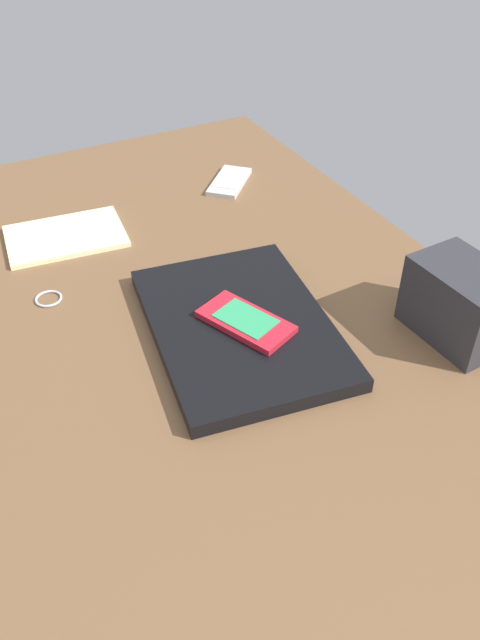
{
  "coord_description": "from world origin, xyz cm",
  "views": [
    {
      "loc": [
        60.04,
        -23.8,
        56.67
      ],
      "look_at": [
        3.6,
        5.7,
        5.0
      ],
      "focal_mm": 36.42,
      "sensor_mm": 36.0,
      "label": 1
    }
  ],
  "objects_px": {
    "desk_organizer": "(461,303)",
    "notepad": "(66,236)",
    "cell_phone_on_desk": "(229,182)",
    "cell_phone_on_laptop": "(246,321)",
    "key_ring": "(49,299)",
    "laptop_closed": "(240,326)"
  },
  "relations": [
    {
      "from": "cell_phone_on_laptop",
      "to": "cell_phone_on_desk",
      "type": "height_order",
      "value": "cell_phone_on_laptop"
    },
    {
      "from": "laptop_closed",
      "to": "cell_phone_on_desk",
      "type": "xyz_separation_m",
      "value": [
        -0.37,
        0.17,
        -0.01
      ]
    },
    {
      "from": "key_ring",
      "to": "cell_phone_on_desk",
      "type": "bearing_deg",
      "value": 116.8
    },
    {
      "from": "cell_phone_on_laptop",
      "to": "cell_phone_on_desk",
      "type": "bearing_deg",
      "value": 155.97
    },
    {
      "from": "cell_phone_on_laptop",
      "to": "desk_organizer",
      "type": "xyz_separation_m",
      "value": [
        0.12,
        0.24,
        0.02
      ]
    },
    {
      "from": "notepad",
      "to": "key_ring",
      "type": "bearing_deg",
      "value": -18.08
    },
    {
      "from": "cell_phone_on_desk",
      "to": "desk_organizer",
      "type": "distance_m",
      "value": 0.5
    },
    {
      "from": "cell_phone_on_laptop",
      "to": "notepad",
      "type": "xyz_separation_m",
      "value": [
        -0.34,
        -0.14,
        -0.02
      ]
    },
    {
      "from": "key_ring",
      "to": "notepad",
      "type": "bearing_deg",
      "value": 155.82
    },
    {
      "from": "cell_phone_on_desk",
      "to": "desk_organizer",
      "type": "height_order",
      "value": "desk_organizer"
    },
    {
      "from": "desk_organizer",
      "to": "cell_phone_on_desk",
      "type": "bearing_deg",
      "value": -174.88
    },
    {
      "from": "cell_phone_on_desk",
      "to": "notepad",
      "type": "relative_size",
      "value": 0.65
    },
    {
      "from": "laptop_closed",
      "to": "cell_phone_on_desk",
      "type": "bearing_deg",
      "value": 163.34
    },
    {
      "from": "key_ring",
      "to": "notepad",
      "type": "height_order",
      "value": "notepad"
    },
    {
      "from": "cell_phone_on_laptop",
      "to": "key_ring",
      "type": "xyz_separation_m",
      "value": [
        -0.19,
        -0.2,
        -0.02
      ]
    },
    {
      "from": "cell_phone_on_desk",
      "to": "desk_organizer",
      "type": "xyz_separation_m",
      "value": [
        0.5,
        0.07,
        0.04
      ]
    },
    {
      "from": "key_ring",
      "to": "notepad",
      "type": "relative_size",
      "value": 0.21
    },
    {
      "from": "cell_phone_on_laptop",
      "to": "key_ring",
      "type": "distance_m",
      "value": 0.28
    },
    {
      "from": "cell_phone_on_desk",
      "to": "cell_phone_on_laptop",
      "type": "bearing_deg",
      "value": -24.03
    },
    {
      "from": "desk_organizer",
      "to": "notepad",
      "type": "bearing_deg",
      "value": -143.11
    },
    {
      "from": "desk_organizer",
      "to": "key_ring",
      "type": "distance_m",
      "value": 0.54
    },
    {
      "from": "laptop_closed",
      "to": "desk_organizer",
      "type": "height_order",
      "value": "desk_organizer"
    }
  ]
}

